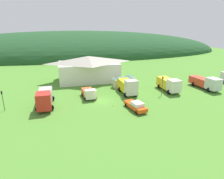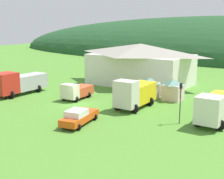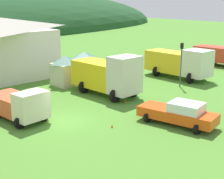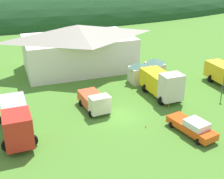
% 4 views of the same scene
% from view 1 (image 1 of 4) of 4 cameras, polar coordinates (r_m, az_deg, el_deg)
% --- Properties ---
extents(ground_plane, '(200.00, 200.00, 0.00)m').
position_cam_1_polar(ground_plane, '(39.65, -3.20, -3.47)').
color(ground_plane, '#4C842D').
extents(forested_hill_backdrop, '(172.97, 60.00, 24.93)m').
position_cam_1_polar(forested_hill_backdrop, '(111.45, -10.73, 10.29)').
color(forested_hill_backdrop, '#1E4723').
rests_on(forested_hill_backdrop, ground).
extents(depot_building, '(17.39, 10.79, 6.89)m').
position_cam_1_polar(depot_building, '(54.55, -6.94, 6.33)').
color(depot_building, white).
rests_on(depot_building, ground).
extents(play_shed_cream, '(2.42, 2.49, 2.95)m').
position_cam_1_polar(play_shed_cream, '(48.23, 1.83, 2.41)').
color(play_shed_cream, beige).
rests_on(play_shed_cream, ground).
extents(play_shed_pink, '(2.60, 2.46, 2.90)m').
position_cam_1_polar(play_shed_pink, '(49.97, 4.90, 2.88)').
color(play_shed_pink, beige).
rests_on(play_shed_pink, ground).
extents(crane_truck_red, '(3.31, 8.39, 3.49)m').
position_cam_1_polar(crane_truck_red, '(38.48, -19.26, -2.31)').
color(crane_truck_red, red).
rests_on(crane_truck_red, ground).
extents(light_truck_cream, '(2.97, 5.12, 2.31)m').
position_cam_1_polar(light_truck_cream, '(41.23, -6.85, -1.02)').
color(light_truck_cream, beige).
rests_on(light_truck_cream, ground).
extents(flatbed_truck_yellow, '(3.46, 6.69, 3.71)m').
position_cam_1_polar(flatbed_truck_yellow, '(43.40, 4.72, 1.02)').
color(flatbed_truck_yellow, silver).
rests_on(flatbed_truck_yellow, ground).
extents(heavy_rig_striped, '(3.29, 7.36, 3.28)m').
position_cam_1_polar(heavy_rig_striped, '(47.19, 16.44, 1.59)').
color(heavy_rig_striped, silver).
rests_on(heavy_rig_striped, ground).
extents(tow_truck_silver, '(3.72, 8.56, 3.19)m').
position_cam_1_polar(tow_truck_silver, '(52.20, 26.02, 1.91)').
color(tow_truck_silver, silver).
rests_on(tow_truck_silver, ground).
extents(service_pickup_orange, '(2.98, 5.61, 1.66)m').
position_cam_1_polar(service_pickup_orange, '(35.56, 7.03, -4.76)').
color(service_pickup_orange, '#E64C13').
rests_on(service_pickup_orange, ground).
extents(traffic_light_west, '(0.20, 0.32, 3.72)m').
position_cam_1_polar(traffic_light_west, '(39.62, -29.60, -2.37)').
color(traffic_light_west, '#4C4C51').
rests_on(traffic_light_west, ground).
extents(traffic_light_east, '(0.20, 0.32, 4.27)m').
position_cam_1_polar(traffic_light_east, '(43.64, 14.65, 1.61)').
color(traffic_light_east, '#4C4C51').
rests_on(traffic_light_east, ground).
extents(traffic_cone_near_pickup, '(0.36, 0.36, 0.58)m').
position_cam_1_polar(traffic_cone_near_pickup, '(41.46, 5.19, -2.53)').
color(traffic_cone_near_pickup, orange).
rests_on(traffic_cone_near_pickup, ground).
extents(traffic_cone_mid_row, '(0.36, 0.36, 0.48)m').
position_cam_1_polar(traffic_cone_mid_row, '(37.17, 0.12, -4.96)').
color(traffic_cone_mid_row, orange).
rests_on(traffic_cone_mid_row, ground).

